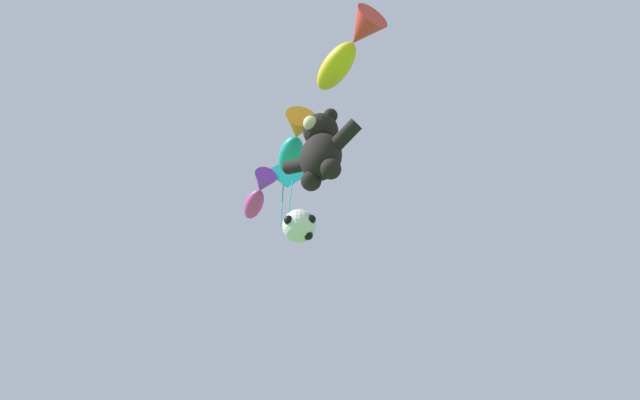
{
  "coord_description": "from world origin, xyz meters",
  "views": [
    {
      "loc": [
        6.35,
        -0.49,
        1.44
      ],
      "look_at": [
        1.12,
        5.74,
        9.07
      ],
      "focal_mm": 28.0,
      "sensor_mm": 36.0,
      "label": 1
    }
  ],
  "objects_px": {
    "teddy_bear_kite": "(321,148)",
    "fish_kite_goldfin": "(349,49)",
    "fish_kite_magenta": "(258,194)",
    "diamond_kite": "(288,177)",
    "fish_kite_teal": "(295,142)",
    "soccer_ball_kite": "(300,226)"
  },
  "relations": [
    {
      "from": "fish_kite_goldfin",
      "to": "fish_kite_magenta",
      "type": "distance_m",
      "value": 6.03
    },
    {
      "from": "teddy_bear_kite",
      "to": "fish_kite_teal",
      "type": "bearing_deg",
      "value": 166.71
    },
    {
      "from": "soccer_ball_kite",
      "to": "fish_kite_goldfin",
      "type": "xyz_separation_m",
      "value": [
        2.58,
        -1.26,
        3.3
      ]
    },
    {
      "from": "fish_kite_teal",
      "to": "diamond_kite",
      "type": "xyz_separation_m",
      "value": [
        -1.46,
        1.25,
        0.56
      ]
    },
    {
      "from": "teddy_bear_kite",
      "to": "soccer_ball_kite",
      "type": "relative_size",
      "value": 2.78
    },
    {
      "from": "fish_kite_goldfin",
      "to": "fish_kite_magenta",
      "type": "xyz_separation_m",
      "value": [
        -5.52,
        2.39,
        0.37
      ]
    },
    {
      "from": "teddy_bear_kite",
      "to": "fish_kite_goldfin",
      "type": "distance_m",
      "value": 2.46
    },
    {
      "from": "teddy_bear_kite",
      "to": "diamond_kite",
      "type": "relative_size",
      "value": 0.84
    },
    {
      "from": "fish_kite_goldfin",
      "to": "diamond_kite",
      "type": "distance_m",
      "value": 5.03
    },
    {
      "from": "fish_kite_goldfin",
      "to": "teddy_bear_kite",
      "type": "bearing_deg",
      "value": 150.2
    },
    {
      "from": "teddy_bear_kite",
      "to": "diamond_kite",
      "type": "xyz_separation_m",
      "value": [
        -2.63,
        1.53,
        1.95
      ]
    },
    {
      "from": "soccer_ball_kite",
      "to": "fish_kite_magenta",
      "type": "distance_m",
      "value": 4.83
    },
    {
      "from": "teddy_bear_kite",
      "to": "fish_kite_magenta",
      "type": "bearing_deg",
      "value": 159.61
    },
    {
      "from": "fish_kite_goldfin",
      "to": "fish_kite_magenta",
      "type": "relative_size",
      "value": 1.11
    },
    {
      "from": "fish_kite_teal",
      "to": "fish_kite_goldfin",
      "type": "bearing_deg",
      "value": -23.56
    },
    {
      "from": "teddy_bear_kite",
      "to": "fish_kite_teal",
      "type": "height_order",
      "value": "fish_kite_teal"
    },
    {
      "from": "fish_kite_goldfin",
      "to": "fish_kite_teal",
      "type": "relative_size",
      "value": 1.11
    },
    {
      "from": "fish_kite_magenta",
      "to": "fish_kite_goldfin",
      "type": "bearing_deg",
      "value": -23.46
    },
    {
      "from": "fish_kite_teal",
      "to": "diamond_kite",
      "type": "distance_m",
      "value": 2.0
    },
    {
      "from": "fish_kite_teal",
      "to": "diamond_kite",
      "type": "height_order",
      "value": "diamond_kite"
    },
    {
      "from": "teddy_bear_kite",
      "to": "fish_kite_goldfin",
      "type": "bearing_deg",
      "value": -29.8
    },
    {
      "from": "teddy_bear_kite",
      "to": "fish_kite_goldfin",
      "type": "relative_size",
      "value": 1.0
    }
  ]
}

